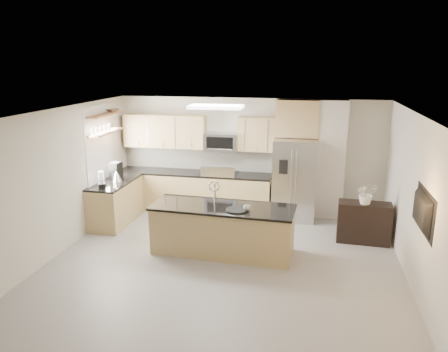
% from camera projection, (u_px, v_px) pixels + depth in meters
% --- Properties ---
extents(floor, '(6.50, 6.50, 0.00)m').
position_uv_depth(floor, '(219.00, 272.00, 7.22)').
color(floor, gray).
rests_on(floor, ground).
extents(ceiling, '(6.00, 6.50, 0.02)m').
position_uv_depth(ceiling, '(219.00, 115.00, 6.56)').
color(ceiling, silver).
rests_on(ceiling, wall_back).
extents(wall_back, '(6.00, 0.02, 2.60)m').
position_uv_depth(wall_back, '(249.00, 155.00, 9.97)').
color(wall_back, beige).
rests_on(wall_back, floor).
extents(wall_front, '(6.00, 0.02, 2.60)m').
position_uv_depth(wall_front, '(140.00, 308.00, 3.81)').
color(wall_front, beige).
rests_on(wall_front, floor).
extents(wall_left, '(0.02, 6.50, 2.60)m').
position_uv_depth(wall_left, '(48.00, 187.00, 7.47)').
color(wall_left, beige).
rests_on(wall_left, floor).
extents(wall_right, '(0.02, 6.50, 2.60)m').
position_uv_depth(wall_right, '(421.00, 210.00, 6.31)').
color(wall_right, beige).
rests_on(wall_right, floor).
extents(back_counter, '(3.55, 0.66, 1.44)m').
position_uv_depth(back_counter, '(194.00, 191.00, 10.11)').
color(back_counter, tan).
rests_on(back_counter, floor).
extents(left_counter, '(0.66, 1.50, 0.92)m').
position_uv_depth(left_counter, '(116.00, 202.00, 9.37)').
color(left_counter, tan).
rests_on(left_counter, floor).
extents(range, '(0.76, 0.64, 1.14)m').
position_uv_depth(range, '(220.00, 193.00, 9.98)').
color(range, black).
rests_on(range, floor).
extents(upper_cabinets, '(3.50, 0.33, 0.75)m').
position_uv_depth(upper_cabinets, '(192.00, 132.00, 9.93)').
color(upper_cabinets, tan).
rests_on(upper_cabinets, wall_back).
extents(microwave, '(0.76, 0.40, 0.40)m').
position_uv_depth(microwave, '(221.00, 142.00, 9.80)').
color(microwave, '#B0B1B3').
rests_on(microwave, upper_cabinets).
extents(refrigerator, '(0.92, 0.78, 1.78)m').
position_uv_depth(refrigerator, '(294.00, 179.00, 9.51)').
color(refrigerator, '#B0B1B3').
rests_on(refrigerator, floor).
extents(partition_column, '(0.60, 0.30, 2.60)m').
position_uv_depth(partition_column, '(331.00, 160.00, 9.47)').
color(partition_column, silver).
rests_on(partition_column, floor).
extents(window, '(0.04, 1.15, 1.65)m').
position_uv_depth(window, '(99.00, 147.00, 9.13)').
color(window, white).
rests_on(window, wall_left).
extents(shelf_lower, '(0.30, 1.20, 0.04)m').
position_uv_depth(shelf_lower, '(105.00, 132.00, 9.12)').
color(shelf_lower, brown).
rests_on(shelf_lower, wall_left).
extents(shelf_upper, '(0.30, 1.20, 0.04)m').
position_uv_depth(shelf_upper, '(104.00, 114.00, 9.03)').
color(shelf_upper, brown).
rests_on(shelf_upper, wall_left).
extents(ceiling_fixture, '(1.00, 0.50, 0.06)m').
position_uv_depth(ceiling_fixture, '(216.00, 107.00, 8.16)').
color(ceiling_fixture, white).
rests_on(ceiling_fixture, ceiling).
extents(island, '(2.60, 1.05, 1.31)m').
position_uv_depth(island, '(223.00, 229.00, 7.89)').
color(island, tan).
rests_on(island, floor).
extents(credenza, '(1.00, 0.46, 0.79)m').
position_uv_depth(credenza, '(364.00, 223.00, 8.36)').
color(credenza, black).
rests_on(credenza, floor).
extents(cup, '(0.16, 0.16, 0.10)m').
position_uv_depth(cup, '(247.00, 208.00, 7.53)').
color(cup, white).
rests_on(cup, island).
extents(platter, '(0.42, 0.42, 0.02)m').
position_uv_depth(platter, '(237.00, 210.00, 7.55)').
color(platter, black).
rests_on(platter, island).
extents(blender, '(0.15, 0.15, 0.35)m').
position_uv_depth(blender, '(102.00, 181.00, 8.69)').
color(blender, black).
rests_on(blender, left_counter).
extents(kettle, '(0.21, 0.21, 0.27)m').
position_uv_depth(kettle, '(117.00, 176.00, 9.24)').
color(kettle, '#B0B1B3').
rests_on(kettle, left_counter).
extents(coffee_maker, '(0.23, 0.27, 0.38)m').
position_uv_depth(coffee_maker, '(116.00, 171.00, 9.35)').
color(coffee_maker, black).
rests_on(coffee_maker, left_counter).
extents(bowl, '(0.42, 0.42, 0.08)m').
position_uv_depth(bowl, '(112.00, 110.00, 9.38)').
color(bowl, '#B0B1B3').
rests_on(bowl, shelf_upper).
extents(flower_vase, '(0.65, 0.59, 0.63)m').
position_uv_depth(flower_vase, '(367.00, 188.00, 8.11)').
color(flower_vase, white).
rests_on(flower_vase, credenza).
extents(television, '(0.14, 1.08, 0.62)m').
position_uv_depth(television, '(418.00, 211.00, 6.12)').
color(television, black).
rests_on(television, wall_right).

